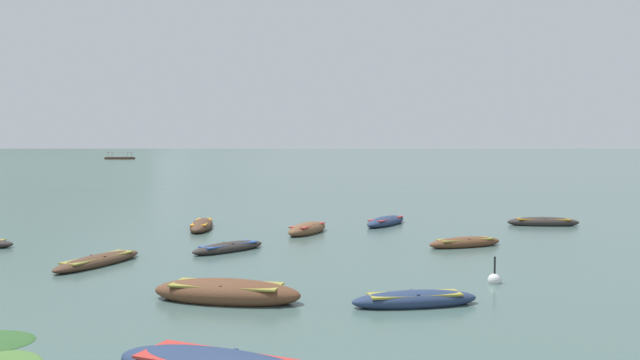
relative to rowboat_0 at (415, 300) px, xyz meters
The scene contains 14 objects.
ground_plane 1492.19m from the rowboat_0, 90.16° to the left, with size 6000.00×6000.00×0.00m, color #425B56.
mountain_1 2224.81m from the rowboat_0, 114.95° to the left, with size 1524.27×1524.27×478.99m, color #4C5B56.
mountain_2 1924.65m from the rowboat_0, 100.47° to the left, with size 639.26×639.26×245.13m, color slate.
rowboat_0 is the anchor object (origin of this frame).
rowboat_1 17.69m from the rowboat_0, 117.71° to the left, with size 1.24×4.35×0.60m.
rowboat_2 10.70m from the rowboat_0, 124.30° to the left, with size 3.13×3.14×0.46m.
rowboat_5 14.22m from the rowboat_0, 101.31° to the left, with size 2.52×3.58×0.67m.
rowboat_6 5.13m from the rowboat_0, behind, with size 4.41×2.32×0.76m.
rowboat_8 11.96m from the rowboat_0, 149.92° to the left, with size 2.64×4.19×0.46m.
rowboat_10 10.47m from the rowboat_0, 68.26° to the left, with size 3.57×2.06×0.51m.
rowboat_12 19.34m from the rowboat_0, 59.23° to the left, with size 3.86×1.43×0.57m.
rowboat_13 17.13m from the rowboat_0, 85.07° to the left, with size 3.05×3.90×0.58m.
ferry_0 195.33m from the rowboat_0, 108.47° to the left, with size 9.44×5.13×2.54m.
mooring_buoy 4.02m from the rowboat_0, 42.13° to the left, with size 0.42×0.42×0.95m.
Camera 1 is at (1.13, -8.59, 4.26)m, focal length 35.09 mm.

